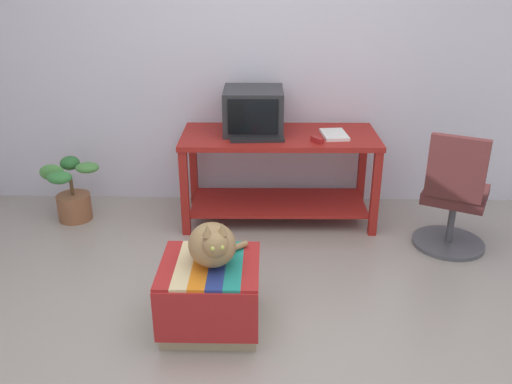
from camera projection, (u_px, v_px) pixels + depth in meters
The scene contains 12 objects.
ground_plane at pixel (252, 344), 2.96m from camera, with size 14.00×14.00×0.00m, color #9E9389.
back_wall at pixel (259, 48), 4.33m from camera, with size 8.00×0.10×2.60m, color silver.
desk at pixel (279, 162), 4.23m from camera, with size 1.52×0.67×0.72m.
tv_monitor at pixel (253, 111), 4.15m from camera, with size 0.46×0.46×0.34m.
keyboard at pixel (257, 138), 4.00m from camera, with size 0.40×0.15×0.02m, color black.
book at pixel (334, 135), 4.09m from camera, with size 0.18×0.28×0.03m, color white.
ottoman_with_blanket at pixel (211, 295), 3.04m from camera, with size 0.55×0.54×0.40m.
cat at pixel (213, 244), 2.92m from camera, with size 0.36×0.39×0.30m.
potted_plant at pixel (71, 192), 4.32m from camera, with size 0.47×0.41×0.49m.
office_chair at pixel (454, 200), 3.80m from camera, with size 0.56×0.56×0.89m.
stapler at pixel (317, 140), 3.94m from camera, with size 0.04×0.11×0.04m, color #A31E1E.
pen at pixel (329, 131), 4.20m from camera, with size 0.01×0.01×0.14m, color #B7B7BC.
Camera 1 is at (0.07, -2.39, 1.94)m, focal length 37.67 mm.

